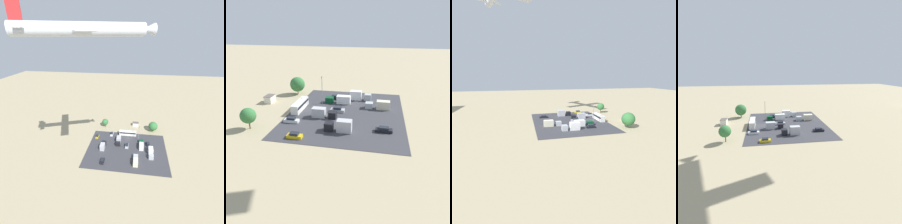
# 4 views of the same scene
# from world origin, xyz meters

# --- Properties ---
(ground_plane) EXTENTS (400.00, 400.00, 0.00)m
(ground_plane) POSITION_xyz_m (0.00, 0.00, 0.00)
(ground_plane) COLOR tan
(parking_lot_surface) EXTENTS (45.45, 37.29, 0.08)m
(parking_lot_surface) POSITION_xyz_m (0.00, 12.00, 0.04)
(parking_lot_surface) COLOR #38383D
(parking_lot_surface) RESTS_ON ground
(shed_building) EXTENTS (4.30, 2.98, 2.67)m
(shed_building) POSITION_xyz_m (-4.45, -18.12, 1.34)
(shed_building) COLOR silver
(shed_building) RESTS_ON ground
(bus) EXTENTS (11.08, 2.52, 3.01)m
(bus) POSITION_xyz_m (0.38, -4.26, 1.70)
(bus) COLOR silver
(bus) RESTS_ON ground
(parked_car_0) EXTENTS (1.75, 4.48, 1.55)m
(parked_car_0) POSITION_xyz_m (10.81, -3.17, 0.73)
(parked_car_0) COLOR silver
(parked_car_0) RESTS_ON ground
(parked_car_1) EXTENTS (1.90, 4.68, 1.47)m
(parked_car_1) POSITION_xyz_m (11.81, 24.36, 0.69)
(parked_car_1) COLOR black
(parked_car_1) RESTS_ON ground
(parked_car_2) EXTENTS (1.83, 4.18, 1.65)m
(parked_car_2) POSITION_xyz_m (-12.46, 5.40, 0.77)
(parked_car_2) COLOR black
(parked_car_2) RESTS_ON ground
(parked_car_3) EXTENTS (1.79, 4.06, 1.50)m
(parked_car_3) POSITION_xyz_m (19.74, 1.35, 0.70)
(parked_car_3) COLOR gold
(parked_car_3) RESTS_ON ground
(parked_car_4) EXTENTS (1.99, 4.74, 1.64)m
(parked_car_4) POSITION_xyz_m (-0.01, 8.92, 0.76)
(parked_car_4) COLOR #ADB2B7
(parked_car_4) RESTS_ON ground
(parked_truck_0) EXTENTS (2.52, 8.08, 3.48)m
(parked_truck_0) POSITION_xyz_m (-13.65, 14.79, 1.67)
(parked_truck_0) COLOR #ADB2B7
(parked_truck_0) RESTS_ON ground
(parked_truck_1) EXTENTS (2.47, 9.33, 2.91)m
(parked_truck_1) POSITION_xyz_m (-8.48, 8.02, 1.41)
(parked_truck_1) COLOR #0C4723
(parked_truck_1) RESTS_ON ground
(parked_truck_2) EXTENTS (2.52, 7.78, 3.06)m
(parked_truck_2) POSITION_xyz_m (5.40, 5.21, 1.48)
(parked_truck_2) COLOR black
(parked_truck_2) RESTS_ON ground
(parked_truck_3) EXTENTS (2.50, 8.39, 2.91)m
(parked_truck_3) POSITION_xyz_m (-5.47, 22.62, 1.41)
(parked_truck_3) COLOR #ADB2B7
(parked_truck_3) RESTS_ON ground
(parked_truck_4) EXTENTS (2.54, 7.56, 3.44)m
(parked_truck_4) POSITION_xyz_m (13.85, 12.35, 1.66)
(parked_truck_4) COLOR black
(parked_truck_4) RESTS_ON ground
(tree_near_shed) EXTENTS (4.45, 4.45, 6.28)m
(tree_near_shed) POSITION_xyz_m (17.13, -13.18, 4.04)
(tree_near_shed) COLOR brown
(tree_near_shed) RESTS_ON ground
(tree_apron_mid) EXTENTS (6.11, 6.11, 7.23)m
(tree_apron_mid) POSITION_xyz_m (-16.25, -11.36, 4.17)
(tree_apron_mid) COLOR brown
(tree_apron_mid) RESTS_ON ground
(light_pole_lot_centre) EXTENTS (0.90, 0.28, 10.19)m
(light_pole_lot_centre) POSITION_xyz_m (-6.71, 1.85, 5.61)
(light_pole_lot_centre) COLOR gray
(light_pole_lot_centre) RESTS_ON ground
(airplane) EXTENTS (39.05, 33.04, 9.48)m
(airplane) POSITION_xyz_m (10.85, 44.10, 62.69)
(airplane) COLOR silver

